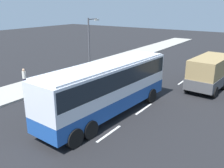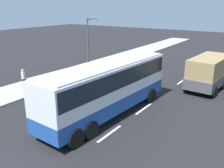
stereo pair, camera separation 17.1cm
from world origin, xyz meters
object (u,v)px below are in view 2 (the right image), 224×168
object	(u,v)px
pedestrian_near_curb	(23,77)
street_lamp	(89,42)
coach_bus	(108,84)
cargo_truck	(212,70)

from	to	relation	value
pedestrian_near_curb	street_lamp	distance (m)	7.87
pedestrian_near_curb	street_lamp	world-z (taller)	street_lamp
coach_bus	pedestrian_near_curb	bearing A→B (deg)	91.97
pedestrian_near_curb	street_lamp	size ratio (longest dim) A/B	0.30
pedestrian_near_curb	street_lamp	xyz separation A→B (m)	(7.31, -1.66, 2.39)
coach_bus	street_lamp	bearing A→B (deg)	48.74
coach_bus	pedestrian_near_curb	world-z (taller)	coach_bus
coach_bus	pedestrian_near_curb	size ratio (longest dim) A/B	6.28
coach_bus	cargo_truck	bearing A→B (deg)	-19.05
cargo_truck	pedestrian_near_curb	xyz separation A→B (m)	(-10.20, 13.61, -0.41)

